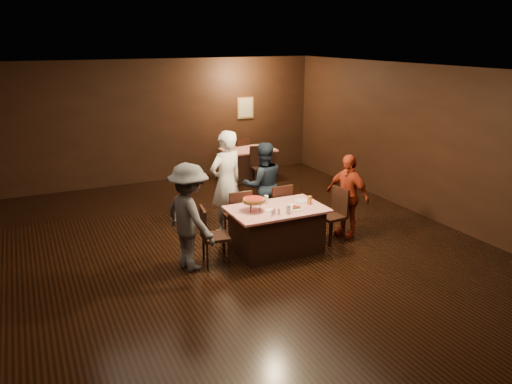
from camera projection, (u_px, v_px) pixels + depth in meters
The scene contains 22 objects.
room at pixel (247, 127), 7.84m from camera, with size 10.00×10.04×3.02m.
main_table at pixel (277, 230), 8.42m from camera, with size 1.60×1.00×0.77m, color #B40C12.
back_table at pixel (248, 164), 12.77m from camera, with size 1.30×0.90×0.77m, color #B61F0C.
chair_far_left at pixel (237, 214), 8.87m from camera, with size 0.42×0.42×0.95m, color black.
chair_far_right at pixel (277, 208), 9.20m from camera, with size 0.42×0.42×0.95m, color black.
chair_end_left at pixel (215, 235), 7.94m from camera, with size 0.42×0.42×0.95m, color black.
chair_end_right at pixel (332, 215), 8.84m from camera, with size 0.42×0.42×0.95m, color black.
chair_back_near at pixel (260, 167), 12.13m from camera, with size 0.42×0.42×0.95m, color black.
chair_back_far at pixel (239, 155), 13.26m from camera, with size 0.42×0.42×0.95m, color black.
diner_white_jacket at pixel (226, 183), 9.07m from camera, with size 0.70×0.46×1.92m, color silver.
diner_navy_hoodie at pixel (263, 185), 9.43m from camera, with size 0.80×0.62×1.64m, color #17212F.
diner_grey_knit at pixel (189, 217), 7.66m from camera, with size 1.10×0.63×1.70m, color #515256.
diner_red_shirt at pixel (347, 196), 8.97m from camera, with size 0.89×0.37×1.53m, color #A02F18.
pizza_stand at pixel (254, 200), 8.13m from camera, with size 0.38×0.38×0.22m.
plate_with_slice at pixel (295, 208), 8.24m from camera, with size 0.25×0.25×0.06m.
plate_empty at pixel (301, 201), 8.65m from camera, with size 0.25×0.25×0.01m, color white.
glass_front_left at pixel (288, 209), 8.04m from camera, with size 0.08×0.08×0.14m, color silver.
glass_amber at pixel (309, 200), 8.48m from camera, with size 0.08×0.08×0.14m, color #BF7F26.
glass_back at pixel (266, 199), 8.52m from camera, with size 0.08×0.08×0.14m, color silver.
condiments at pixel (275, 212), 7.97m from camera, with size 0.17×0.10×0.09m.
napkin_center at pixel (293, 205), 8.42m from camera, with size 0.16×0.16×0.01m, color white.
napkin_left at pixel (270, 210), 8.20m from camera, with size 0.16×0.16×0.01m, color white.
Camera 1 is at (-3.20, -7.09, 3.51)m, focal length 35.00 mm.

